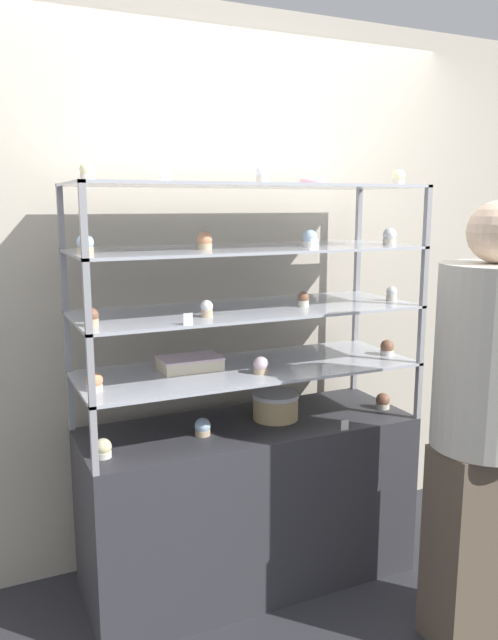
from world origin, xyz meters
The scene contains 33 objects.
ground_plane centered at (0.00, 0.00, 0.00)m, with size 20.00×20.00×0.00m, color #2D2D33.
back_wall centered at (0.00, 0.41, 1.30)m, with size 8.00×0.05×2.60m.
display_base centered at (0.00, 0.00, 0.37)m, with size 1.47×0.53×0.75m.
display_riser_lower centered at (0.00, 0.00, 1.00)m, with size 1.47×0.53×0.26m.
display_riser_middle centered at (0.00, 0.00, 1.25)m, with size 1.47×0.53×0.26m.
display_riser_upper centered at (0.00, 0.00, 1.51)m, with size 1.47×0.53×0.26m.
display_riser_top centered at (0.00, 0.00, 1.77)m, with size 1.47×0.53×0.26m.
layer_cake_centerpiece centered at (0.14, 0.01, 0.81)m, with size 0.21×0.21×0.12m.
sheet_cake_frosted centered at (-0.25, 0.06, 1.04)m, with size 0.26×0.17×0.06m.
cupcake_0 centered at (-0.66, -0.11, 0.78)m, with size 0.07×0.07×0.08m.
cupcake_1 centered at (-0.24, -0.05, 0.78)m, with size 0.07×0.07×0.08m.
cupcake_2 centered at (0.66, -0.08, 0.78)m, with size 0.07×0.07×0.08m.
price_tag_0 centered at (0.34, -0.25, 0.77)m, with size 0.04×0.00×0.04m.
cupcake_3 centered at (-0.68, -0.07, 1.04)m, with size 0.06×0.06×0.07m.
cupcake_4 centered at (0.00, -0.12, 1.04)m, with size 0.06×0.06×0.07m.
cupcake_5 centered at (0.68, -0.07, 1.04)m, with size 0.06×0.06×0.07m.
price_tag_1 centered at (0.24, -0.25, 1.03)m, with size 0.04×0.00×0.04m.
cupcake_6 centered at (-0.69, -0.12, 1.30)m, with size 0.05×0.05×0.07m.
cupcake_7 centered at (-0.24, -0.12, 1.30)m, with size 0.05×0.05×0.07m.
cupcake_8 centered at (0.23, -0.06, 1.30)m, with size 0.05×0.05×0.07m.
cupcake_9 centered at (0.68, -0.09, 1.30)m, with size 0.05×0.05×0.07m.
price_tag_2 centered at (-0.36, -0.25, 1.29)m, with size 0.04×0.00×0.04m.
cupcake_10 centered at (-0.69, -0.07, 1.56)m, with size 0.06×0.06×0.07m.
cupcake_11 centered at (-0.22, -0.05, 1.56)m, with size 0.06×0.06×0.07m.
cupcake_12 centered at (0.24, -0.10, 1.56)m, with size 0.06×0.06×0.07m.
cupcake_13 centered at (0.66, -0.08, 1.56)m, with size 0.06×0.06×0.07m.
price_tag_3 centered at (0.17, -0.25, 1.55)m, with size 0.04×0.00×0.04m.
cupcake_14 centered at (-0.67, -0.07, 1.82)m, with size 0.06×0.06×0.07m.
cupcake_15 centered at (-0.01, -0.14, 1.82)m, with size 0.06×0.06×0.07m.
cupcake_16 centered at (0.67, -0.11, 1.82)m, with size 0.06×0.06×0.07m.
price_tag_4 centered at (-0.43, -0.25, 1.81)m, with size 0.04×0.00×0.04m.
donut_glazed centered at (0.33, 0.04, 1.80)m, with size 0.13×0.13×0.03m.
customer_figure centered at (0.65, -0.72, 0.92)m, with size 0.40×0.40×1.72m.
Camera 1 is at (-1.10, -2.39, 1.71)m, focal length 35.00 mm.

